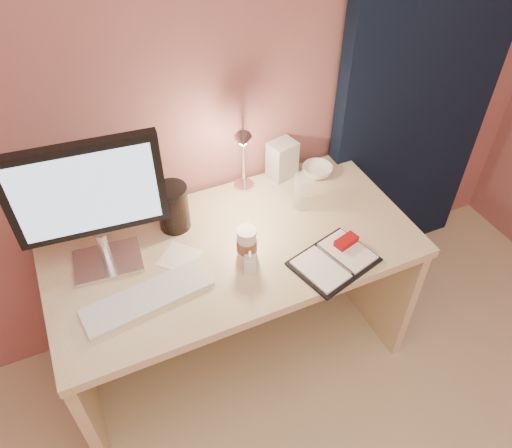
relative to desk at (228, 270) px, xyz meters
name	(u,v)px	position (x,y,z in m)	size (l,w,h in m)	color
room	(410,63)	(0.95, 0.24, 0.63)	(3.50, 3.50, 3.50)	#C6B28E
desk	(228,270)	(0.00, 0.00, 0.00)	(1.40, 0.70, 0.73)	beige
monitor	(89,198)	(-0.45, 0.02, 0.54)	(0.50, 0.20, 0.53)	silver
keyboard	(148,298)	(-0.37, -0.20, 0.23)	(0.45, 0.13, 0.02)	silver
planner	(335,259)	(0.31, -0.31, 0.24)	(0.34, 0.29, 0.05)	black
paper_c	(180,258)	(-0.21, -0.06, 0.23)	(0.13, 0.13, 0.00)	white
coffee_cup	(247,243)	(0.03, -0.14, 0.28)	(0.08, 0.08, 0.12)	white
clear_cup	(304,191)	(0.35, 0.02, 0.30)	(0.08, 0.08, 0.15)	white
bowl	(317,170)	(0.50, 0.17, 0.25)	(0.14, 0.14, 0.04)	white
lotion_bottle	(250,262)	(0.01, -0.22, 0.27)	(0.04, 0.04, 0.10)	white
dark_jar	(173,209)	(-0.17, 0.11, 0.31)	(0.12, 0.12, 0.17)	black
product_box	(282,160)	(0.36, 0.23, 0.31)	(0.11, 0.09, 0.17)	silver
desk_lamp	(260,151)	(0.21, 0.14, 0.46)	(0.14, 0.22, 0.37)	silver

